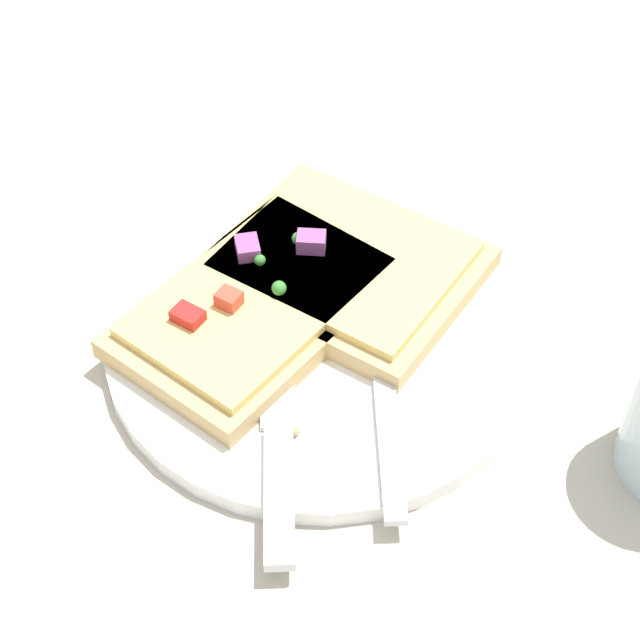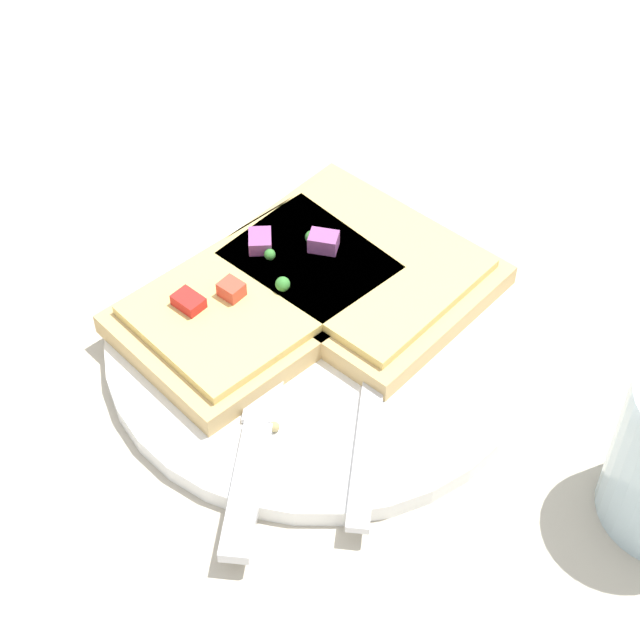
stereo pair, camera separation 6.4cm
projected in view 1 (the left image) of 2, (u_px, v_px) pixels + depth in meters
The scene contains 7 objects.
ground_plane at pixel (320, 344), 0.66m from camera, with size 4.00×4.00×0.00m, color #BCB29E.
plate at pixel (320, 338), 0.66m from camera, with size 0.26×0.26×0.01m.
fork at pixel (381, 347), 0.64m from camera, with size 0.06×0.22×0.01m.
knife at pixel (278, 419), 0.60m from camera, with size 0.06×0.23×0.01m.
pizza_slice_main at pixel (345, 265), 0.68m from camera, with size 0.20×0.20×0.03m.
pizza_slice_corner at pixel (258, 304), 0.65m from camera, with size 0.20×0.19×0.03m.
crumb_scatter at pixel (279, 304), 0.66m from camera, with size 0.10×0.18×0.01m.
Camera 1 is at (0.10, 0.43, 0.49)m, focal length 60.00 mm.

